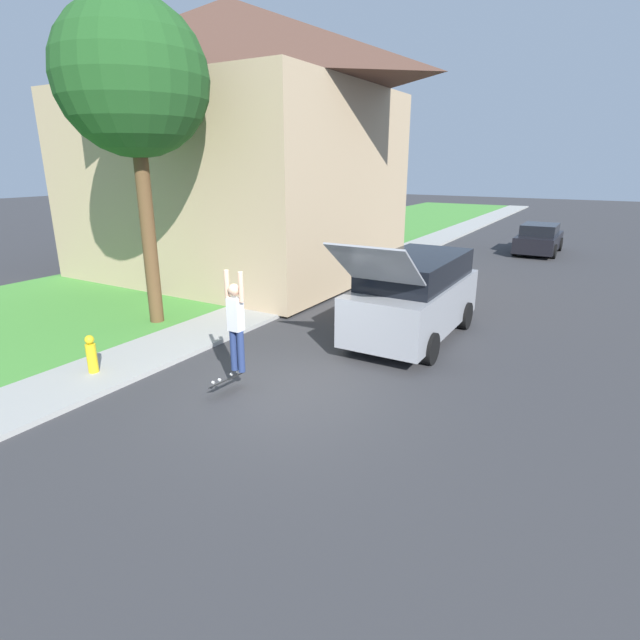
% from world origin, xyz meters
% --- Properties ---
extents(ground_plane, '(120.00, 120.00, 0.00)m').
position_xyz_m(ground_plane, '(0.00, 0.00, 0.00)').
color(ground_plane, '#333335').
extents(lawn, '(10.00, 80.00, 0.08)m').
position_xyz_m(lawn, '(-8.00, 6.00, 0.04)').
color(lawn, '#478E38').
rests_on(lawn, ground_plane).
extents(sidewalk, '(1.80, 80.00, 0.10)m').
position_xyz_m(sidewalk, '(-3.60, 6.00, 0.05)').
color(sidewalk, '#9E9E99').
rests_on(sidewalk, ground_plane).
extents(house, '(11.01, 9.30, 9.40)m').
position_xyz_m(house, '(-7.49, 7.92, 4.95)').
color(house, tan).
rests_on(house, lawn).
extents(lawn_tree_near, '(3.56, 3.56, 7.71)m').
position_xyz_m(lawn_tree_near, '(-5.22, 1.63, 5.96)').
color(lawn_tree_near, brown).
rests_on(lawn_tree_near, lawn).
extents(lawn_tree_far, '(3.38, 3.38, 6.41)m').
position_xyz_m(lawn_tree_far, '(-4.49, 11.23, 4.77)').
color(lawn_tree_far, brown).
rests_on(lawn_tree_far, lawn).
extents(suv_parked, '(2.05, 5.19, 2.68)m').
position_xyz_m(suv_parked, '(1.06, 4.05, 1.08)').
color(suv_parked, gray).
rests_on(suv_parked, ground_plane).
extents(car_down_street, '(1.86, 4.00, 1.39)m').
position_xyz_m(car_down_street, '(1.92, 18.60, 0.67)').
color(car_down_street, black).
rests_on(car_down_street, ground_plane).
extents(skateboarder, '(0.41, 0.22, 1.90)m').
position_xyz_m(skateboarder, '(-0.68, -0.49, 1.39)').
color(skateboarder, navy).
rests_on(skateboarder, ground_plane).
extents(skateboard, '(0.23, 0.80, 0.21)m').
position_xyz_m(skateboard, '(-0.81, -0.67, 0.27)').
color(skateboard, black).
rests_on(skateboard, ground_plane).
extents(fire_hydrant, '(0.20, 0.20, 0.78)m').
position_xyz_m(fire_hydrant, '(-3.63, -1.46, 0.48)').
color(fire_hydrant, gold).
rests_on(fire_hydrant, sidewalk).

